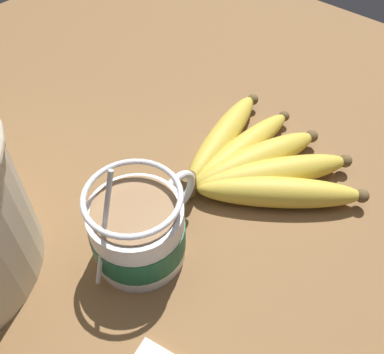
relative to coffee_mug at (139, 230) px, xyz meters
The scene contains 3 objects.
table 9.40cm from the coffee_mug, 33.53° to the left, with size 121.83×121.83×3.61cm.
coffee_mug is the anchor object (origin of this frame).
banana_bunch 18.65cm from the coffee_mug, ahead, with size 21.33×23.82×4.21cm.
Camera 1 is at (-21.81, -25.45, 45.05)cm, focal length 40.00 mm.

